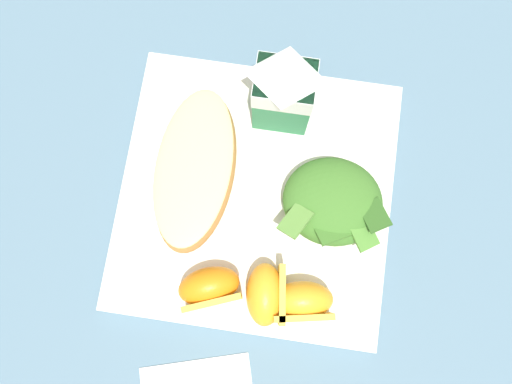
# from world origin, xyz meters

# --- Properties ---
(ground) EXTENTS (3.00, 3.00, 0.00)m
(ground) POSITION_xyz_m (0.00, 0.00, 0.00)
(ground) COLOR slate
(white_plate) EXTENTS (0.28, 0.28, 0.02)m
(white_plate) POSITION_xyz_m (0.00, 0.00, 0.01)
(white_plate) COLOR white
(white_plate) RESTS_ON ground
(cheesy_pizza_bread) EXTENTS (0.08, 0.17, 0.04)m
(cheesy_pizza_bread) POSITION_xyz_m (-0.06, 0.01, 0.03)
(cheesy_pizza_bread) COLOR #A87038
(cheesy_pizza_bread) RESTS_ON white_plate
(green_salad_pile) EXTENTS (0.11, 0.10, 0.05)m
(green_salad_pile) POSITION_xyz_m (0.08, 0.00, 0.04)
(green_salad_pile) COLOR #3D7028
(green_salad_pile) RESTS_ON white_plate
(milk_carton) EXTENTS (0.06, 0.05, 0.11)m
(milk_carton) POSITION_xyz_m (0.01, 0.09, 0.08)
(milk_carton) COLOR #2D8451
(milk_carton) RESTS_ON white_plate
(orange_wedge_front) EXTENTS (0.07, 0.06, 0.04)m
(orange_wedge_front) POSITION_xyz_m (-0.03, -0.10, 0.04)
(orange_wedge_front) COLOR orange
(orange_wedge_front) RESTS_ON white_plate
(orange_wedge_middle) EXTENTS (0.04, 0.06, 0.04)m
(orange_wedge_middle) POSITION_xyz_m (0.03, -0.10, 0.04)
(orange_wedge_middle) COLOR orange
(orange_wedge_middle) RESTS_ON white_plate
(orange_wedge_rear) EXTENTS (0.07, 0.05, 0.04)m
(orange_wedge_rear) POSITION_xyz_m (0.06, -0.10, 0.04)
(orange_wedge_rear) COLOR orange
(orange_wedge_rear) RESTS_ON white_plate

